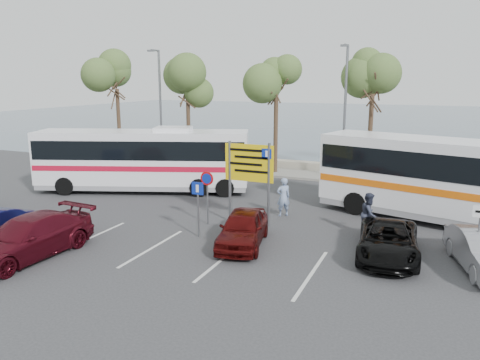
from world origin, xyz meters
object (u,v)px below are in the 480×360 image
at_px(street_lamp_right, 345,106).
at_px(car_red, 243,228).
at_px(street_lamp_left, 160,102).
at_px(car_maroon, 28,238).
at_px(suv_black, 388,241).
at_px(pedestrian_far, 369,214).
at_px(coach_bus_left, 143,162).
at_px(direction_sign, 249,169).
at_px(coach_bus_right, 466,185).
at_px(pedestrian_near, 283,197).

relative_size(street_lamp_right, car_red, 2.03).
height_order(street_lamp_left, car_red, street_lamp_left).
bearing_deg(car_maroon, car_red, 36.36).
xyz_separation_m(suv_black, pedestrian_far, (-0.99, 2.25, 0.26)).
xyz_separation_m(street_lamp_right, car_maroon, (-7.69, -17.02, -3.87)).
relative_size(coach_bus_left, suv_black, 2.66).
xyz_separation_m(street_lamp_right, direction_sign, (-2.00, -10.32, -2.17)).
bearing_deg(coach_bus_left, coach_bus_right, -0.00).
height_order(street_lamp_right, pedestrian_near, street_lamp_right).
distance_m(car_maroon, suv_black, 12.72).
height_order(street_lamp_right, car_red, street_lamp_right).
bearing_deg(pedestrian_near, car_red, 48.19).
height_order(street_lamp_right, car_maroon, street_lamp_right).
bearing_deg(street_lamp_right, direction_sign, -100.94).
bearing_deg(pedestrian_near, coach_bus_right, 152.52).
relative_size(street_lamp_right, pedestrian_near, 4.47).
relative_size(direction_sign, suv_black, 0.82).
bearing_deg(car_red, street_lamp_right, 72.74).
bearing_deg(pedestrian_far, car_maroon, 127.56).
relative_size(street_lamp_left, direction_sign, 2.23).
bearing_deg(suv_black, street_lamp_left, 139.28).
relative_size(car_red, pedestrian_far, 2.26).
relative_size(street_lamp_left, car_red, 2.03).
xyz_separation_m(car_maroon, car_red, (6.49, 4.13, -0.06)).
height_order(street_lamp_right, suv_black, street_lamp_right).
bearing_deg(suv_black, coach_bus_right, 57.39).
xyz_separation_m(street_lamp_left, pedestrian_far, (16.01, -9.77, -3.73)).
distance_m(suv_black, pedestrian_far, 2.47).
xyz_separation_m(direction_sign, pedestrian_far, (5.01, 0.55, -1.56)).
distance_m(street_lamp_left, direction_sign, 15.24).
height_order(coach_bus_right, suv_black, coach_bus_right).
bearing_deg(direction_sign, pedestrian_near, 60.27).
bearing_deg(coach_bus_right, suv_black, -117.15).
bearing_deg(suv_black, car_red, -175.91).
xyz_separation_m(street_lamp_right, coach_bus_left, (-9.70, -7.02, -2.92)).
relative_size(street_lamp_right, coach_bus_left, 0.68).
xyz_separation_m(coach_bus_right, pedestrian_near, (-7.56, -1.56, -0.91)).
distance_m(street_lamp_left, pedestrian_far, 19.12).
bearing_deg(car_maroon, suv_black, 27.07).
height_order(pedestrian_near, pedestrian_far, pedestrian_near).
xyz_separation_m(street_lamp_right, pedestrian_near, (-1.00, -8.58, -3.70)).
relative_size(street_lamp_right, car_maroon, 1.59).
bearing_deg(pedestrian_near, pedestrian_far, 124.34).
distance_m(direction_sign, suv_black, 6.49).
relative_size(direction_sign, coach_bus_left, 0.31).
bearing_deg(pedestrian_far, street_lamp_left, 62.05).
height_order(street_lamp_right, coach_bus_right, street_lamp_right).
distance_m(coach_bus_left, coach_bus_right, 16.27).
xyz_separation_m(coach_bus_left, pedestrian_near, (8.70, -1.56, -0.78)).
relative_size(street_lamp_left, pedestrian_near, 4.47).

